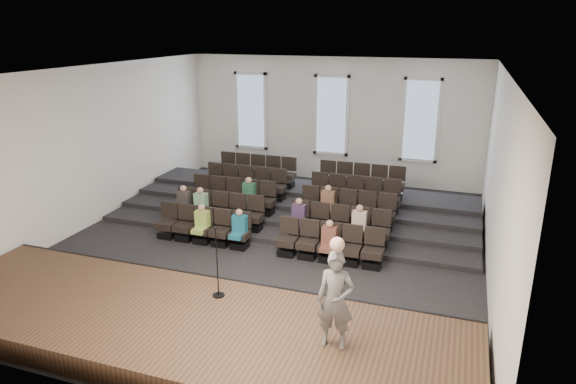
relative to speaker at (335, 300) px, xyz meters
The scene contains 14 objects.
ground 6.14m from the speaker, 122.31° to the left, with size 14.00×14.00×0.00m, color black.
ceiling 6.95m from the speaker, 122.31° to the left, with size 12.00×14.00×0.02m, color white.
wall_back 12.52m from the speaker, 104.81° to the left, with size 12.00×0.04×5.00m, color white.
wall_front 3.90m from the speaker, 148.18° to the right, with size 12.00×0.04×5.00m, color white.
wall_left 10.55m from the speaker, 151.30° to the left, with size 0.04×14.00×5.00m, color white.
wall_right 5.88m from the speaker, 60.68° to the left, with size 0.04×14.00×5.00m, color white.
stage 3.40m from the speaker, behind, with size 11.80×3.60×0.50m, color #4B3720.
stage_lip 3.81m from the speaker, 151.77° to the left, with size 11.80×0.06×0.52m, color black.
risers 8.90m from the speaker, 111.22° to the left, with size 11.80×4.80×0.60m.
seating_rows 7.35m from the speaker, 115.85° to the left, with size 6.80×4.70×1.67m.
windows 12.47m from the speaker, 104.89° to the left, with size 8.44×0.10×3.24m.
audience 6.47m from the speaker, 123.33° to the left, with size 6.05×2.64×1.10m.
speaker is the anchor object (origin of this frame).
mic_stand 3.03m from the speaker, 161.43° to the left, with size 0.27×0.27×1.63m.
Camera 1 is at (5.04, -13.04, 6.14)m, focal length 32.00 mm.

